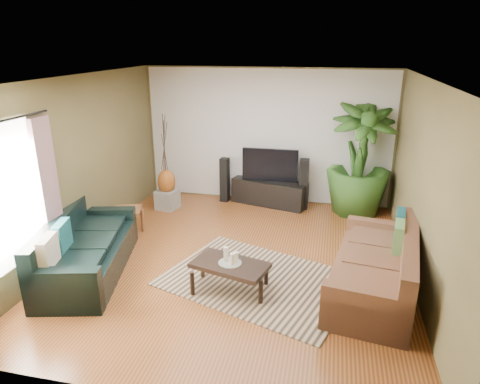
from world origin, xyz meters
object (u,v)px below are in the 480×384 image
(side_table, at_px, (128,222))
(television, at_px, (270,165))
(potted_plant, at_px, (360,159))
(pedestal, at_px, (167,199))
(speaker_left, at_px, (225,180))
(vase, at_px, (166,182))
(coffee_table, at_px, (230,277))
(tv_stand, at_px, (269,192))
(sofa_right, at_px, (374,262))
(sofa_left, at_px, (88,245))
(speaker_right, at_px, (304,184))

(side_table, bearing_deg, television, 42.43)
(potted_plant, bearing_deg, pedestal, -171.05)
(speaker_left, bearing_deg, pedestal, -141.57)
(vase, relative_size, side_table, 1.04)
(vase, bearing_deg, speaker_left, 33.13)
(television, height_order, vase, television)
(television, bearing_deg, coffee_table, -90.55)
(speaker_left, xyz_separation_m, vase, (-1.01, -0.66, 0.10))
(tv_stand, height_order, side_table, tv_stand)
(potted_plant, distance_m, pedestal, 3.80)
(sofa_right, relative_size, vase, 4.46)
(speaker_left, height_order, potted_plant, potted_plant)
(sofa_left, distance_m, speaker_left, 3.47)
(television, bearing_deg, sofa_right, -57.84)
(sofa_right, relative_size, side_table, 4.65)
(sofa_left, distance_m, side_table, 1.31)
(speaker_right, height_order, vase, speaker_right)
(potted_plant, distance_m, vase, 3.73)
(potted_plant, bearing_deg, side_table, -153.99)
(sofa_left, distance_m, television, 3.91)
(television, height_order, speaker_left, television)
(sofa_right, relative_size, television, 1.98)
(tv_stand, xyz_separation_m, television, (0.00, 0.00, 0.58))
(side_table, bearing_deg, sofa_left, -88.55)
(television, distance_m, speaker_left, 1.01)
(speaker_right, bearing_deg, speaker_left, 175.39)
(television, height_order, potted_plant, potted_plant)
(speaker_right, relative_size, side_table, 2.14)
(television, relative_size, potted_plant, 0.52)
(television, distance_m, vase, 2.08)
(coffee_table, height_order, side_table, side_table)
(sofa_right, height_order, television, television)
(speaker_right, xyz_separation_m, potted_plant, (1.02, -0.01, 0.56))
(tv_stand, bearing_deg, coffee_table, -76.05)
(speaker_left, bearing_deg, sofa_right, -41.13)
(speaker_left, xyz_separation_m, speaker_right, (1.62, -0.08, 0.05))
(speaker_left, relative_size, pedestal, 2.39)
(coffee_table, bearing_deg, vase, 141.08)
(coffee_table, distance_m, pedestal, 3.26)
(tv_stand, bearing_deg, side_table, -123.07)
(tv_stand, height_order, speaker_right, speaker_right)
(potted_plant, height_order, pedestal, potted_plant)
(television, xyz_separation_m, speaker_right, (0.69, -0.08, -0.33))
(sofa_left, relative_size, speaker_left, 2.35)
(speaker_left, bearing_deg, television, 5.30)
(sofa_right, xyz_separation_m, side_table, (-3.98, 0.94, -0.19))
(sofa_right, height_order, speaker_left, speaker_left)
(side_table, bearing_deg, pedestal, 81.14)
(potted_plant, distance_m, side_table, 4.37)
(television, bearing_deg, sofa_left, -123.04)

